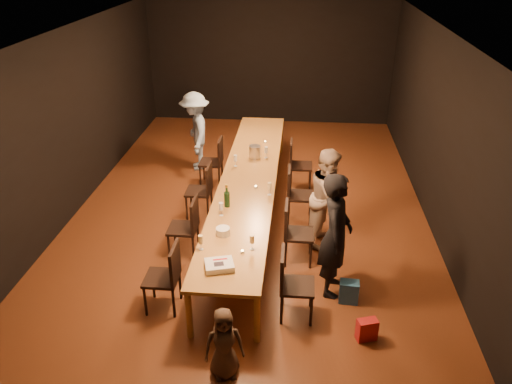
# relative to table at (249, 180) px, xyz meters

# --- Properties ---
(ground) EXTENTS (10.00, 10.00, 0.00)m
(ground) POSITION_rel_table_xyz_m (0.00, 0.00, -0.70)
(ground) COLOR #401D10
(ground) RESTS_ON ground
(room_shell) EXTENTS (6.04, 10.04, 3.02)m
(room_shell) POSITION_rel_table_xyz_m (0.00, 0.00, 1.38)
(room_shell) COLOR black
(room_shell) RESTS_ON ground
(table) EXTENTS (0.90, 6.00, 0.75)m
(table) POSITION_rel_table_xyz_m (0.00, 0.00, 0.00)
(table) COLOR #98632C
(table) RESTS_ON ground
(chair_right_0) EXTENTS (0.42, 0.42, 0.93)m
(chair_right_0) POSITION_rel_table_xyz_m (0.85, -2.40, -0.24)
(chair_right_0) COLOR black
(chair_right_0) RESTS_ON ground
(chair_right_1) EXTENTS (0.42, 0.42, 0.93)m
(chair_right_1) POSITION_rel_table_xyz_m (0.85, -1.20, -0.24)
(chair_right_1) COLOR black
(chair_right_1) RESTS_ON ground
(chair_right_2) EXTENTS (0.42, 0.42, 0.93)m
(chair_right_2) POSITION_rel_table_xyz_m (0.85, 0.00, -0.24)
(chair_right_2) COLOR black
(chair_right_2) RESTS_ON ground
(chair_right_3) EXTENTS (0.42, 0.42, 0.93)m
(chair_right_3) POSITION_rel_table_xyz_m (0.85, 1.20, -0.24)
(chair_right_3) COLOR black
(chair_right_3) RESTS_ON ground
(chair_left_0) EXTENTS (0.42, 0.42, 0.93)m
(chair_left_0) POSITION_rel_table_xyz_m (-0.85, -2.40, -0.24)
(chair_left_0) COLOR black
(chair_left_0) RESTS_ON ground
(chair_left_1) EXTENTS (0.42, 0.42, 0.93)m
(chair_left_1) POSITION_rel_table_xyz_m (-0.85, -1.20, -0.24)
(chair_left_1) COLOR black
(chair_left_1) RESTS_ON ground
(chair_left_2) EXTENTS (0.42, 0.42, 0.93)m
(chair_left_2) POSITION_rel_table_xyz_m (-0.85, 0.00, -0.24)
(chair_left_2) COLOR black
(chair_left_2) RESTS_ON ground
(chair_left_3) EXTENTS (0.42, 0.42, 0.93)m
(chair_left_3) POSITION_rel_table_xyz_m (-0.85, 1.20, -0.24)
(chair_left_3) COLOR black
(chair_left_3) RESTS_ON ground
(woman_birthday) EXTENTS (0.48, 0.67, 1.72)m
(woman_birthday) POSITION_rel_table_xyz_m (1.31, -1.84, 0.16)
(woman_birthday) COLOR black
(woman_birthday) RESTS_ON ground
(woman_tan) EXTENTS (0.80, 0.90, 1.54)m
(woman_tan) POSITION_rel_table_xyz_m (1.27, -0.63, 0.07)
(woman_tan) COLOR #C7AC95
(woman_tan) RESTS_ON ground
(man_blue) EXTENTS (0.86, 1.15, 1.58)m
(man_blue) POSITION_rel_table_xyz_m (-1.27, 1.92, 0.09)
(man_blue) COLOR #87A8D1
(man_blue) RESTS_ON ground
(child) EXTENTS (0.49, 0.38, 0.87)m
(child) POSITION_rel_table_xyz_m (0.10, -3.43, -0.27)
(child) COLOR #443326
(child) RESTS_ON ground
(gift_bag_red) EXTENTS (0.26, 0.19, 0.28)m
(gift_bag_red) POSITION_rel_table_xyz_m (1.69, -2.75, -0.56)
(gift_bag_red) COLOR red
(gift_bag_red) RESTS_ON ground
(gift_bag_blue) EXTENTS (0.26, 0.18, 0.31)m
(gift_bag_blue) POSITION_rel_table_xyz_m (1.52, -2.08, -0.55)
(gift_bag_blue) COLOR #235998
(gift_bag_blue) RESTS_ON ground
(birthday_cake) EXTENTS (0.40, 0.35, 0.08)m
(birthday_cake) POSITION_rel_table_xyz_m (-0.09, -2.52, 0.09)
(birthday_cake) COLOR white
(birthday_cake) RESTS_ON table
(plate_stack) EXTENTS (0.23, 0.23, 0.10)m
(plate_stack) POSITION_rel_table_xyz_m (-0.15, -1.79, 0.10)
(plate_stack) COLOR white
(plate_stack) RESTS_ON table
(champagne_bottle) EXTENTS (0.10, 0.10, 0.35)m
(champagne_bottle) POSITION_rel_table_xyz_m (-0.21, -1.01, 0.22)
(champagne_bottle) COLOR black
(champagne_bottle) RESTS_ON table
(ice_bucket) EXTENTS (0.26, 0.26, 0.23)m
(ice_bucket) POSITION_rel_table_xyz_m (0.02, 0.81, 0.16)
(ice_bucket) COLOR #BABABF
(ice_bucket) RESTS_ON table
(wineglass_0) EXTENTS (0.06, 0.06, 0.21)m
(wineglass_0) POSITION_rel_table_xyz_m (-0.38, -2.16, 0.15)
(wineglass_0) COLOR beige
(wineglass_0) RESTS_ON table
(wineglass_1) EXTENTS (0.06, 0.06, 0.21)m
(wineglass_1) POSITION_rel_table_xyz_m (0.26, -2.09, 0.15)
(wineglass_1) COLOR beige
(wineglass_1) RESTS_ON table
(wineglass_2) EXTENTS (0.06, 0.06, 0.21)m
(wineglass_2) POSITION_rel_table_xyz_m (-0.26, -1.28, 0.15)
(wineglass_2) COLOR silver
(wineglass_2) RESTS_ON table
(wineglass_3) EXTENTS (0.06, 0.06, 0.21)m
(wineglass_3) POSITION_rel_table_xyz_m (0.38, -0.59, 0.15)
(wineglass_3) COLOR beige
(wineglass_3) RESTS_ON table
(wineglass_4) EXTENTS (0.06, 0.06, 0.21)m
(wineglass_4) POSITION_rel_table_xyz_m (-0.27, 0.42, 0.15)
(wineglass_4) COLOR silver
(wineglass_4) RESTS_ON table
(wineglass_5) EXTENTS (0.06, 0.06, 0.21)m
(wineglass_5) POSITION_rel_table_xyz_m (0.22, 0.83, 0.15)
(wineglass_5) COLOR silver
(wineglass_5) RESTS_ON table
(tealight_near) EXTENTS (0.05, 0.05, 0.03)m
(tealight_near) POSITION_rel_table_xyz_m (0.15, -2.18, 0.06)
(tealight_near) COLOR #B2B7B2
(tealight_near) RESTS_ON table
(tealight_mid) EXTENTS (0.05, 0.05, 0.03)m
(tealight_mid) POSITION_rel_table_xyz_m (0.15, -0.38, 0.06)
(tealight_mid) COLOR #B2B7B2
(tealight_mid) RESTS_ON table
(tealight_far) EXTENTS (0.05, 0.05, 0.03)m
(tealight_far) POSITION_rel_table_xyz_m (0.15, 1.55, 0.06)
(tealight_far) COLOR #B2B7B2
(tealight_far) RESTS_ON table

